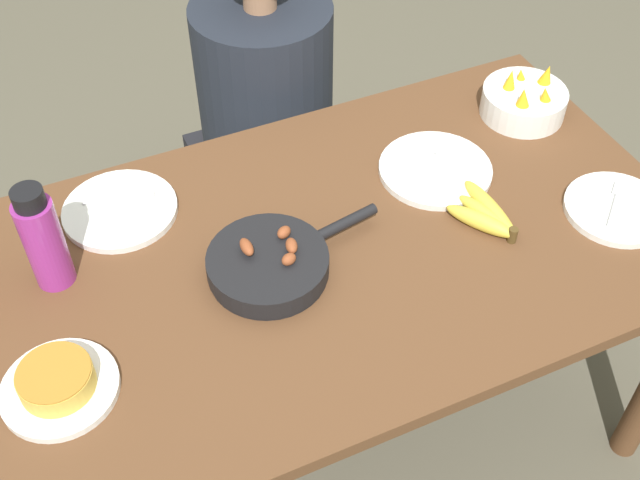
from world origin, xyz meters
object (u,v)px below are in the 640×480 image
(skillet, at_px, (270,264))
(empty_plate_far_left, at_px, (120,210))
(fruit_bowl_mango, at_px, (524,101))
(empty_plate_near_front, at_px, (435,169))
(water_bottle, at_px, (43,239))
(person_figure, at_px, (268,142))
(empty_plate_far_right, at_px, (617,209))
(banana_bunch, at_px, (487,215))
(frittata_plate_center, at_px, (58,383))

(skillet, relative_size, empty_plate_far_left, 1.56)
(fruit_bowl_mango, bearing_deg, empty_plate_near_front, -161.46)
(empty_plate_far_left, bearing_deg, fruit_bowl_mango, -3.69)
(water_bottle, height_order, person_figure, person_figure)
(empty_plate_far_right, height_order, person_figure, person_figure)
(empty_plate_near_front, relative_size, person_figure, 0.23)
(empty_plate_far_left, bearing_deg, skillet, -51.72)
(banana_bunch, relative_size, empty_plate_near_front, 0.77)
(banana_bunch, height_order, fruit_bowl_mango, fruit_bowl_mango)
(empty_plate_far_left, xyz_separation_m, empty_plate_far_right, (1.00, -0.45, 0.00))
(empty_plate_near_front, distance_m, person_figure, 0.68)
(person_figure, bearing_deg, skillet, -110.38)
(empty_plate_far_right, bearing_deg, skillet, 169.07)
(empty_plate_near_front, xyz_separation_m, fruit_bowl_mango, (0.31, 0.10, 0.03))
(fruit_bowl_mango, relative_size, person_figure, 0.18)
(skillet, height_order, person_figure, person_figure)
(skillet, distance_m, person_figure, 0.83)
(empty_plate_far_left, bearing_deg, empty_plate_far_right, -24.11)
(banana_bunch, xyz_separation_m, water_bottle, (-0.89, 0.22, 0.10))
(empty_plate_near_front, xyz_separation_m, empty_plate_far_right, (0.30, -0.28, 0.00))
(empty_plate_far_left, bearing_deg, person_figure, 39.52)
(fruit_bowl_mango, bearing_deg, empty_plate_far_left, 176.31)
(frittata_plate_center, height_order, person_figure, person_figure)
(empty_plate_far_left, bearing_deg, water_bottle, -141.31)
(person_figure, bearing_deg, water_bottle, -140.68)
(empty_plate_near_front, bearing_deg, frittata_plate_center, -165.34)
(person_figure, bearing_deg, fruit_bowl_mango, -43.37)
(empty_plate_far_right, xyz_separation_m, fruit_bowl_mango, (0.01, 0.38, 0.03))
(banana_bunch, bearing_deg, skillet, 173.50)
(banana_bunch, relative_size, person_figure, 0.18)
(frittata_plate_center, xyz_separation_m, water_bottle, (0.05, 0.28, 0.09))
(banana_bunch, height_order, water_bottle, water_bottle)
(empty_plate_near_front, distance_m, empty_plate_far_right, 0.41)
(person_figure, bearing_deg, banana_bunch, -74.19)
(skillet, bearing_deg, empty_plate_near_front, 5.36)
(water_bottle, bearing_deg, frittata_plate_center, -100.17)
(frittata_plate_center, distance_m, empty_plate_far_left, 0.46)
(empty_plate_near_front, relative_size, empty_plate_far_right, 1.14)
(skillet, xyz_separation_m, water_bottle, (-0.41, 0.17, 0.09))
(empty_plate_far_left, relative_size, person_figure, 0.22)
(frittata_plate_center, bearing_deg, empty_plate_far_right, -1.82)
(banana_bunch, relative_size, fruit_bowl_mango, 0.97)
(empty_plate_far_right, relative_size, person_figure, 0.20)
(skillet, xyz_separation_m, person_figure, (0.27, 0.72, -0.31))
(banana_bunch, height_order, empty_plate_near_front, banana_bunch)
(skillet, distance_m, empty_plate_near_front, 0.48)
(fruit_bowl_mango, height_order, water_bottle, water_bottle)
(banana_bunch, height_order, empty_plate_far_right, banana_bunch)
(skillet, bearing_deg, banana_bunch, -16.95)
(skillet, distance_m, frittata_plate_center, 0.47)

